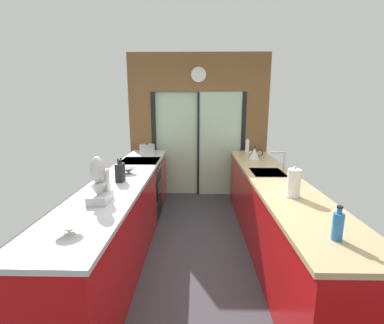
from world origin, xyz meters
name	(u,v)px	position (x,y,z in m)	size (l,w,h in m)	color
ground_plane	(198,236)	(0.00, 0.60, -0.01)	(5.04, 7.60, 0.02)	#38383D
back_wall_unit	(198,117)	(0.00, 2.40, 1.52)	(2.64, 0.12, 2.70)	brown
left_counter_run	(122,217)	(-0.91, 0.13, 0.47)	(0.62, 3.80, 0.92)	#AD0C0F
right_counter_run	(272,213)	(0.91, 0.30, 0.46)	(0.62, 3.80, 0.92)	#AD0C0F
sink_faucet	(282,159)	(1.06, 0.55, 1.10)	(0.19, 0.02, 0.27)	#B7BABC
oven_range	(141,189)	(-0.91, 1.25, 0.46)	(0.60, 0.60, 0.92)	black
mixing_bowl_near	(69,228)	(-0.89, -1.18, 0.96)	(0.18, 0.18, 0.07)	silver
mixing_bowl_far	(128,170)	(-0.89, 0.44, 0.96)	(0.18, 0.18, 0.07)	#514C47
knife_block	(120,172)	(-0.89, 0.09, 1.03)	(0.08, 0.14, 0.28)	black
stand_mixer	(99,185)	(-0.89, -0.57, 1.08)	(0.17, 0.27, 0.42)	#B7BABC
stock_pot	(147,149)	(-0.89, 1.79, 1.00)	(0.27, 0.27, 0.19)	#B7BABC
kettle	(255,153)	(0.89, 1.41, 1.01)	(0.26, 0.17, 0.20)	#B7BABC
soap_bottle_near	(338,226)	(0.89, -1.23, 1.02)	(0.07, 0.07, 0.23)	#286BB7
soap_bottle_far	(247,146)	(0.89, 2.06, 1.04)	(0.07, 0.07, 0.27)	silver
paper_towel_roll	(294,183)	(0.89, -0.40, 1.05)	(0.14, 0.14, 0.30)	#B7BABC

